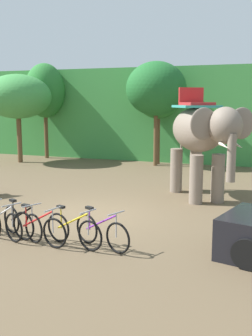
{
  "coord_description": "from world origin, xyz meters",
  "views": [
    {
      "loc": [
        5.11,
        -10.52,
        3.32
      ],
      "look_at": [
        0.78,
        1.0,
        1.3
      ],
      "focal_mm": 43.91,
      "sensor_mm": 36.0,
      "label": 1
    }
  ],
  "objects_px": {
    "tree_right": "(45,91)",
    "tree_far_right": "(156,89)",
    "bike_purple": "(102,232)",
    "tree_center": "(158,94)",
    "tree_center_left": "(18,97)",
    "bike_white": "(2,222)",
    "bike_yellow": "(74,230)",
    "bike_red": "(38,228)",
    "bike_black": "(22,223)",
    "elephant": "(201,135)"
  },
  "relations": [
    {
      "from": "tree_center",
      "to": "bike_yellow",
      "type": "xyz_separation_m",
      "value": [
        1.7,
        -12.72,
        -3.3
      ]
    },
    {
      "from": "tree_center_left",
      "to": "tree_far_right",
      "type": "relative_size",
      "value": 0.89
    },
    {
      "from": "elephant",
      "to": "bike_white",
      "type": "bearing_deg",
      "value": -123.36
    },
    {
      "from": "tree_far_right",
      "to": "bike_black",
      "type": "height_order",
      "value": "tree_far_right"
    },
    {
      "from": "tree_far_right",
      "to": "bike_white",
      "type": "relative_size",
      "value": 3.28
    },
    {
      "from": "tree_right",
      "to": "tree_far_right",
      "type": "height_order",
      "value": "tree_right"
    },
    {
      "from": "tree_right",
      "to": "tree_center",
      "type": "distance_m",
      "value": 6.78
    },
    {
      "from": "tree_far_right",
      "to": "bike_black",
      "type": "xyz_separation_m",
      "value": [
        0.22,
        -12.09,
        -3.53
      ]
    },
    {
      "from": "bike_red",
      "to": "bike_black",
      "type": "bearing_deg",
      "value": 158.84
    },
    {
      "from": "tree_right",
      "to": "bike_white",
      "type": "bearing_deg",
      "value": -62.86
    },
    {
      "from": "bike_white",
      "to": "bike_purple",
      "type": "distance_m",
      "value": 2.59
    },
    {
      "from": "bike_yellow",
      "to": "tree_right",
      "type": "bearing_deg",
      "value": 123.7
    },
    {
      "from": "bike_yellow",
      "to": "bike_purple",
      "type": "distance_m",
      "value": 0.66
    },
    {
      "from": "tree_center_left",
      "to": "bike_white",
      "type": "height_order",
      "value": "tree_center_left"
    },
    {
      "from": "tree_right",
      "to": "bike_purple",
      "type": "distance_m",
      "value": 15.95
    },
    {
      "from": "tree_right",
      "to": "bike_red",
      "type": "xyz_separation_m",
      "value": [
        7.64,
        -12.87,
        -3.49
      ]
    },
    {
      "from": "tree_center",
      "to": "bike_purple",
      "type": "xyz_separation_m",
      "value": [
        2.36,
        -12.61,
        -3.3
      ]
    },
    {
      "from": "tree_far_right",
      "to": "bike_black",
      "type": "bearing_deg",
      "value": -88.96
    },
    {
      "from": "tree_center",
      "to": "bike_white",
      "type": "distance_m",
      "value": 13.21
    },
    {
      "from": "tree_center",
      "to": "tree_far_right",
      "type": "relative_size",
      "value": 0.95
    },
    {
      "from": "bike_red",
      "to": "bike_purple",
      "type": "xyz_separation_m",
      "value": [
        1.49,
        0.27,
        0.0
      ]
    },
    {
      "from": "tree_far_right",
      "to": "bike_yellow",
      "type": "height_order",
      "value": "tree_far_right"
    },
    {
      "from": "bike_black",
      "to": "bike_white",
      "type": "bearing_deg",
      "value": -163.21
    },
    {
      "from": "tree_right",
      "to": "elephant",
      "type": "bearing_deg",
      "value": -34.34
    },
    {
      "from": "bike_yellow",
      "to": "bike_black",
      "type": "bearing_deg",
      "value": 176.67
    },
    {
      "from": "elephant",
      "to": "bike_red",
      "type": "relative_size",
      "value": 2.36
    },
    {
      "from": "elephant",
      "to": "bike_red",
      "type": "bearing_deg",
      "value": -114.7
    },
    {
      "from": "tree_far_right",
      "to": "bike_purple",
      "type": "relative_size",
      "value": 3.29
    },
    {
      "from": "bike_yellow",
      "to": "tree_center_left",
      "type": "bearing_deg",
      "value": 129.81
    },
    {
      "from": "tree_far_right",
      "to": "bike_red",
      "type": "height_order",
      "value": "tree_far_right"
    },
    {
      "from": "bike_white",
      "to": "bike_yellow",
      "type": "height_order",
      "value": "same"
    },
    {
      "from": "tree_center_left",
      "to": "bike_yellow",
      "type": "bearing_deg",
      "value": -50.19
    },
    {
      "from": "bike_white",
      "to": "tree_center_left",
      "type": "bearing_deg",
      "value": 123.0
    },
    {
      "from": "tree_right",
      "to": "tree_center",
      "type": "height_order",
      "value": "tree_right"
    },
    {
      "from": "bike_black",
      "to": "bike_red",
      "type": "distance_m",
      "value": 0.66
    },
    {
      "from": "bike_black",
      "to": "tree_center_left",
      "type": "bearing_deg",
      "value": 125.12
    },
    {
      "from": "elephant",
      "to": "bike_yellow",
      "type": "distance_m",
      "value": 6.23
    },
    {
      "from": "tree_right",
      "to": "tree_far_right",
      "type": "xyz_separation_m",
      "value": [
        6.81,
        -0.54,
        0.04
      ]
    },
    {
      "from": "tree_right",
      "to": "bike_red",
      "type": "relative_size",
      "value": 3.23
    },
    {
      "from": "tree_far_right",
      "to": "elephant",
      "type": "distance_m",
      "value": 7.59
    },
    {
      "from": "tree_center",
      "to": "bike_yellow",
      "type": "relative_size",
      "value": 3.03
    },
    {
      "from": "tree_right",
      "to": "tree_center_left",
      "type": "bearing_deg",
      "value": -102.08
    },
    {
      "from": "tree_center_left",
      "to": "bike_black",
      "type": "bearing_deg",
      "value": -54.88
    },
    {
      "from": "tree_center",
      "to": "bike_purple",
      "type": "bearing_deg",
      "value": -79.41
    },
    {
      "from": "tree_right",
      "to": "tree_far_right",
      "type": "distance_m",
      "value": 6.83
    },
    {
      "from": "bike_white",
      "to": "tree_center",
      "type": "bearing_deg",
      "value": 88.99
    },
    {
      "from": "tree_center_left",
      "to": "bike_white",
      "type": "bearing_deg",
      "value": -57.0
    },
    {
      "from": "tree_center_left",
      "to": "tree_right",
      "type": "bearing_deg",
      "value": 77.92
    },
    {
      "from": "bike_yellow",
      "to": "bike_purple",
      "type": "bearing_deg",
      "value": 10.37
    },
    {
      "from": "tree_far_right",
      "to": "bike_purple",
      "type": "distance_m",
      "value": 12.78
    }
  ]
}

